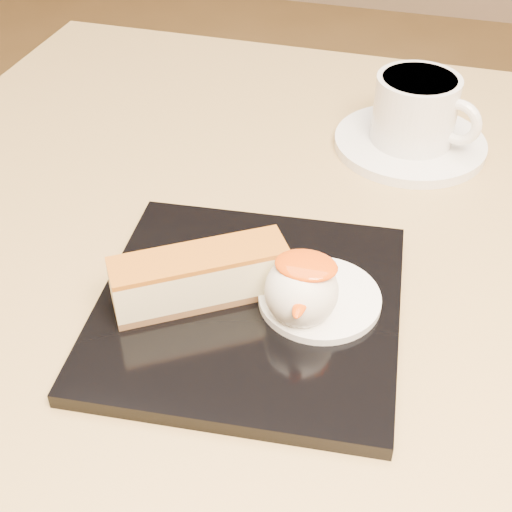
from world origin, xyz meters
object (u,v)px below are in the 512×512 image
(ice_cream_scoop, at_px, (301,291))
(coffee_cup, at_px, (417,109))
(saucer, at_px, (410,143))
(cheesecake, at_px, (200,277))
(table, at_px, (278,373))
(dessert_plate, at_px, (249,308))

(ice_cream_scoop, xyz_separation_m, coffee_cup, (0.05, 0.28, 0.01))
(ice_cream_scoop, bearing_deg, saucer, 80.33)
(ice_cream_scoop, relative_size, coffee_cup, 0.49)
(ice_cream_scoop, relative_size, saucer, 0.35)
(ice_cream_scoop, height_order, coffee_cup, coffee_cup)
(ice_cream_scoop, height_order, saucer, ice_cream_scoop)
(cheesecake, height_order, coffee_cup, coffee_cup)
(ice_cream_scoop, bearing_deg, cheesecake, 180.00)
(saucer, bearing_deg, ice_cream_scoop, -99.67)
(cheesecake, height_order, saucer, cheesecake)
(saucer, relative_size, coffee_cup, 1.42)
(cheesecake, xyz_separation_m, saucer, (0.12, 0.28, -0.03))
(cheesecake, bearing_deg, saucer, 32.86)
(ice_cream_scoop, distance_m, saucer, 0.28)
(table, xyz_separation_m, ice_cream_scoop, (0.04, -0.09, 0.19))
(saucer, bearing_deg, cheesecake, -113.76)
(saucer, xyz_separation_m, coffee_cup, (0.00, -0.00, 0.04))
(dessert_plate, relative_size, coffee_cup, 2.09)
(table, bearing_deg, dessert_plate, -93.00)
(table, height_order, dessert_plate, dessert_plate)
(coffee_cup, bearing_deg, dessert_plate, -88.75)
(saucer, distance_m, coffee_cup, 0.04)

